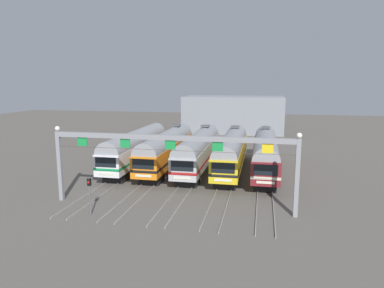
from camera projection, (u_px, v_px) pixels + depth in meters
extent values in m
plane|color=#5B564F|center=(198.00, 170.00, 43.92)|extent=(160.00, 160.00, 0.00)
cube|color=gray|center=(166.00, 144.00, 62.03)|extent=(0.07, 70.00, 0.15)
cube|color=gray|center=(174.00, 144.00, 61.75)|extent=(0.07, 70.00, 0.15)
cube|color=gray|center=(189.00, 145.00, 61.24)|extent=(0.07, 70.00, 0.15)
cube|color=gray|center=(197.00, 145.00, 60.96)|extent=(0.07, 70.00, 0.15)
cube|color=gray|center=(212.00, 145.00, 60.45)|extent=(0.07, 70.00, 0.15)
cube|color=gray|center=(220.00, 146.00, 60.17)|extent=(0.07, 70.00, 0.15)
cube|color=gray|center=(236.00, 146.00, 59.66)|extent=(0.07, 70.00, 0.15)
cube|color=gray|center=(244.00, 147.00, 59.38)|extent=(0.07, 70.00, 0.15)
cube|color=gray|center=(260.00, 147.00, 58.87)|extent=(0.07, 70.00, 0.15)
cube|color=gray|center=(269.00, 147.00, 58.59)|extent=(0.07, 70.00, 0.15)
cube|color=white|center=(136.00, 150.00, 45.10)|extent=(2.85, 18.00, 2.35)
cube|color=#198C4C|center=(136.00, 153.00, 45.17)|extent=(2.88, 18.02, 0.28)
cylinder|color=gray|center=(136.00, 141.00, 44.90)|extent=(2.74, 17.64, 2.74)
cube|color=black|center=(106.00, 162.00, 36.32)|extent=(2.28, 0.06, 1.03)
cube|color=silver|center=(106.00, 174.00, 36.53)|extent=(1.71, 0.05, 0.24)
cube|color=black|center=(117.00, 176.00, 39.32)|extent=(2.28, 2.60, 1.05)
cube|color=black|center=(152.00, 153.00, 51.48)|extent=(2.28, 2.60, 1.05)
cube|color=orange|center=(167.00, 152.00, 44.31)|extent=(2.85, 18.00, 2.35)
cube|color=black|center=(167.00, 154.00, 44.38)|extent=(2.88, 18.02, 0.28)
cylinder|color=gray|center=(167.00, 142.00, 44.11)|extent=(2.74, 17.64, 2.74)
cube|color=black|center=(143.00, 164.00, 35.53)|extent=(2.28, 0.06, 1.03)
cube|color=silver|center=(143.00, 176.00, 35.74)|extent=(1.71, 0.05, 0.24)
cube|color=black|center=(152.00, 178.00, 38.53)|extent=(2.28, 2.60, 1.05)
cube|color=black|center=(179.00, 155.00, 50.69)|extent=(2.28, 2.60, 1.05)
cube|color=#4C4C51|center=(176.00, 125.00, 48.70)|extent=(1.10, 1.10, 0.20)
cube|color=#B2B5BA|center=(198.00, 153.00, 43.52)|extent=(2.85, 18.00, 2.35)
cube|color=#B21E1E|center=(198.00, 156.00, 43.59)|extent=(2.88, 18.02, 0.28)
cylinder|color=gray|center=(198.00, 143.00, 43.32)|extent=(2.74, 17.64, 2.74)
cube|color=black|center=(182.00, 166.00, 34.74)|extent=(2.28, 0.06, 1.03)
cube|color=silver|center=(182.00, 178.00, 34.95)|extent=(1.71, 0.05, 0.24)
cube|color=black|center=(188.00, 180.00, 37.74)|extent=(2.28, 2.60, 1.05)
cube|color=black|center=(206.00, 156.00, 49.90)|extent=(2.28, 2.60, 1.05)
cube|color=#4C4C51|center=(205.00, 126.00, 47.91)|extent=(1.10, 1.10, 0.20)
cube|color=gold|center=(231.00, 154.00, 42.74)|extent=(2.85, 18.00, 2.35)
cube|color=black|center=(231.00, 157.00, 42.80)|extent=(2.88, 18.02, 0.28)
cylinder|color=gray|center=(231.00, 145.00, 42.53)|extent=(2.74, 17.64, 2.74)
cube|color=black|center=(223.00, 168.00, 33.95)|extent=(2.28, 0.06, 1.03)
cube|color=silver|center=(223.00, 180.00, 34.16)|extent=(1.71, 0.05, 0.24)
cube|color=black|center=(226.00, 182.00, 36.95)|extent=(2.28, 2.60, 1.05)
cube|color=black|center=(235.00, 157.00, 49.11)|extent=(2.28, 2.60, 1.05)
cube|color=#4C4C51|center=(235.00, 127.00, 47.12)|extent=(1.10, 1.10, 0.20)
cube|color=maroon|center=(265.00, 155.00, 41.95)|extent=(2.85, 18.00, 2.35)
cube|color=beige|center=(265.00, 158.00, 42.01)|extent=(2.88, 18.02, 0.28)
cylinder|color=gray|center=(266.00, 146.00, 41.74)|extent=(2.74, 17.64, 2.74)
cube|color=black|center=(266.00, 170.00, 33.16)|extent=(2.28, 0.06, 1.03)
cube|color=silver|center=(266.00, 183.00, 33.37)|extent=(1.71, 0.05, 0.24)
cube|color=black|center=(265.00, 184.00, 36.17)|extent=(2.28, 2.60, 1.05)
cube|color=black|center=(265.00, 158.00, 48.32)|extent=(2.28, 2.60, 1.05)
cube|color=#4C4C51|center=(266.00, 128.00, 46.33)|extent=(1.10, 1.10, 0.20)
cube|color=gray|center=(60.00, 166.00, 32.36)|extent=(0.36, 0.36, 6.50)
cube|color=gray|center=(297.00, 178.00, 28.27)|extent=(0.36, 0.36, 6.50)
cube|color=gray|center=(170.00, 138.00, 29.79)|extent=(21.07, 0.32, 0.44)
cube|color=#198C3F|center=(82.00, 142.00, 31.48)|extent=(0.90, 0.08, 0.80)
cube|color=#198C3F|center=(125.00, 143.00, 30.69)|extent=(0.90, 0.08, 0.80)
cube|color=#198C3F|center=(170.00, 145.00, 29.90)|extent=(0.90, 0.08, 0.80)
cube|color=#198C3F|center=(218.00, 147.00, 29.11)|extent=(0.90, 0.08, 0.80)
cube|color=yellow|center=(268.00, 148.00, 28.32)|extent=(0.90, 0.08, 0.80)
sphere|color=white|center=(57.00, 129.00, 31.74)|extent=(0.44, 0.44, 0.44)
sphere|color=white|center=(299.00, 135.00, 27.66)|extent=(0.44, 0.44, 0.44)
cylinder|color=#3F382D|center=(170.00, 150.00, 29.98)|extent=(21.07, 0.03, 0.03)
cylinder|color=#59595E|center=(90.00, 197.00, 28.94)|extent=(0.12, 0.12, 3.19)
cube|color=black|center=(89.00, 182.00, 28.72)|extent=(0.28, 0.24, 0.60)
sphere|color=red|center=(88.00, 182.00, 28.59)|extent=(0.18, 0.18, 0.18)
cube|color=gray|center=(233.00, 114.00, 76.48)|extent=(21.17, 10.00, 7.76)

